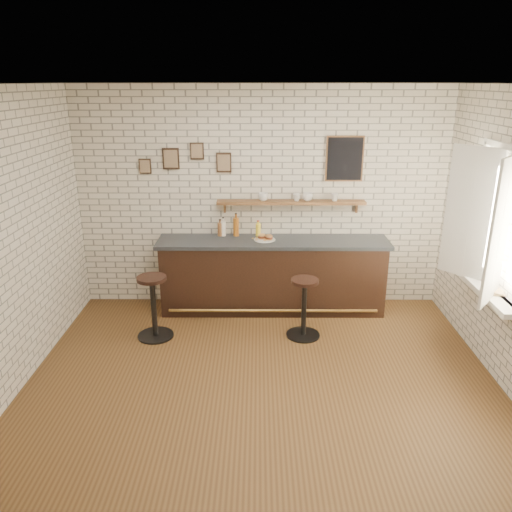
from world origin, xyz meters
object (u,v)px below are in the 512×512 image
object	(u,v)px
sandwich_plate	(265,240)
book_upper	(488,288)
bitters_bottle_amber	(236,227)
bitters_bottle_brown	(220,229)
ciabatta_sandwich	(265,237)
book_lower	(489,291)
shelf_cup_b	(297,197)
shelf_cup_c	(308,197)
shelf_cup_a	(263,197)
bar_counter	(273,275)
condiment_bottle_yellow	(258,229)
bar_stool_right	(304,306)
bar_stool_left	(154,305)
shelf_cup_d	(335,197)
bitters_bottle_white	(223,228)

from	to	relation	value
sandwich_plate	book_upper	size ratio (longest dim) A/B	1.24
bitters_bottle_amber	bitters_bottle_brown	bearing A→B (deg)	180.00
ciabatta_sandwich	book_lower	xyz separation A→B (m)	(2.33, -1.55, -0.12)
sandwich_plate	book_lower	xyz separation A→B (m)	(2.34, -1.55, -0.08)
shelf_cup_b	shelf_cup_c	bearing A→B (deg)	-54.18
book_lower	shelf_cup_a	bearing A→B (deg)	154.93
bar_counter	condiment_bottle_yellow	world-z (taller)	condiment_bottle_yellow
bitters_bottle_amber	shelf_cup_b	bearing A→B (deg)	0.46
bar_counter	bitters_bottle_amber	bearing A→B (deg)	158.85
bar_stool_right	bitters_bottle_brown	bearing A→B (deg)	138.03
shelf_cup_a	book_lower	world-z (taller)	shelf_cup_a
bitters_bottle_amber	book_lower	size ratio (longest dim) A/B	1.40
bar_stool_right	book_upper	distance (m)	2.07
condiment_bottle_yellow	book_upper	size ratio (longest dim) A/B	0.97
bar_stool_left	shelf_cup_d	world-z (taller)	shelf_cup_d
book_upper	bar_counter	bearing A→B (deg)	178.16
ciabatta_sandwich	shelf_cup_c	xyz separation A→B (m)	(0.57, 0.20, 0.50)
sandwich_plate	bitters_bottle_amber	world-z (taller)	bitters_bottle_amber
ciabatta_sandwich	bar_stool_right	size ratio (longest dim) A/B	0.30
bitters_bottle_amber	shelf_cup_d	xyz separation A→B (m)	(1.33, 0.01, 0.41)
bitters_bottle_white	shelf_cup_c	world-z (taller)	shelf_cup_c
sandwich_plate	bitters_bottle_amber	xyz separation A→B (m)	(-0.39, 0.19, 0.12)
book_upper	sandwich_plate	bearing A→B (deg)	179.40
sandwich_plate	shelf_cup_b	distance (m)	0.71
shelf_cup_c	book_upper	bearing A→B (deg)	-103.54
bitters_bottle_brown	bitters_bottle_amber	bearing A→B (deg)	-0.00
bitters_bottle_amber	book_lower	world-z (taller)	bitters_bottle_amber
shelf_cup_c	shelf_cup_d	xyz separation A→B (m)	(0.36, 0.00, -0.01)
bar_counter	condiment_bottle_yellow	bearing A→B (deg)	135.80
shelf_cup_a	shelf_cup_b	distance (m)	0.45
condiment_bottle_yellow	shelf_cup_a	distance (m)	0.46
sandwich_plate	bitters_bottle_brown	bearing A→B (deg)	162.57
ciabatta_sandwich	shelf_cup_c	world-z (taller)	shelf_cup_c
bar_counter	bitters_bottle_brown	bearing A→B (deg)	164.92
book_upper	bitters_bottle_white	bearing A→B (deg)	-178.09
bar_stool_right	shelf_cup_a	distance (m)	1.59
bitters_bottle_brown	bar_stool_left	distance (m)	1.43
shelf_cup_a	shelf_cup_b	world-z (taller)	shelf_cup_a
bitters_bottle_white	book_upper	xyz separation A→B (m)	(2.90, -1.71, -0.16)
ciabatta_sandwich	bitters_bottle_white	distance (m)	0.61
bar_stool_left	ciabatta_sandwich	bearing A→B (deg)	30.59
ciabatta_sandwich	book_lower	world-z (taller)	ciabatta_sandwich
bitters_bottle_brown	bitters_bottle_amber	world-z (taller)	bitters_bottle_amber
condiment_bottle_yellow	ciabatta_sandwich	bearing A→B (deg)	-63.18
bar_counter	condiment_bottle_yellow	xyz separation A→B (m)	(-0.20, 0.19, 0.60)
bitters_bottle_brown	bitters_bottle_white	bearing A→B (deg)	0.00
condiment_bottle_yellow	bitters_bottle_amber	bearing A→B (deg)	-180.00
bitters_bottle_brown	bitters_bottle_amber	size ratio (longest dim) A/B	0.73
bar_stool_left	book_lower	size ratio (longest dim) A/B	3.50
bar_counter	shelf_cup_d	world-z (taller)	shelf_cup_d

